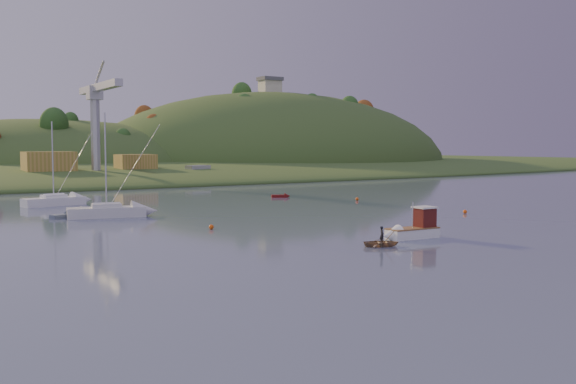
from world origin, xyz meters
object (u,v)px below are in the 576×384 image
sailboat_far (107,211)px  grey_dinghy (65,216)px  red_tender (283,196)px  canoe (382,243)px  sailboat_near (54,200)px  fishing_boat (409,230)px

sailboat_far → grey_dinghy: bearing=161.6°
sailboat_far → red_tender: 36.40m
canoe → sailboat_far: bearing=45.8°
sailboat_near → grey_dinghy: (-2.39, -16.49, -0.54)m
canoe → grey_dinghy: 41.18m
red_tender → canoe: bearing=-86.6°
grey_dinghy → sailboat_near: bearing=57.3°
canoe → grey_dinghy: grey_dinghy is taller
sailboat_near → canoe: size_ratio=3.94×
sailboat_near → red_tender: sailboat_near is taller
fishing_boat → grey_dinghy: fishing_boat is taller
red_tender → sailboat_near: bearing=-162.1°
grey_dinghy → red_tender: bearing=-8.0°
sailboat_far → red_tender: sailboat_far is taller
fishing_boat → sailboat_far: 37.49m
sailboat_near → fishing_boat: bearing=-80.6°
red_tender → fishing_boat: bearing=-82.0°
canoe → grey_dinghy: size_ratio=0.97×
sailboat_near → red_tender: size_ratio=3.70×
sailboat_far → red_tender: size_ratio=3.85×
sailboat_far → grey_dinghy: (-4.28, 2.47, -0.57)m
red_tender → grey_dinghy: 39.63m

